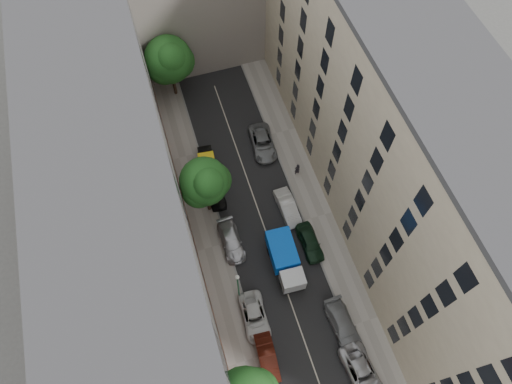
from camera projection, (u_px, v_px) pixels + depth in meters
name	position (u px, v px, depth m)	size (l,w,h in m)	color
ground	(266.00, 232.00, 45.12)	(120.00, 120.00, 0.00)	#4C4C49
road_surface	(266.00, 232.00, 45.11)	(8.00, 44.00, 0.02)	black
sidewalk_left	(212.00, 247.00, 44.26)	(3.00, 44.00, 0.15)	gray
sidewalk_right	(318.00, 217.00, 45.84)	(3.00, 44.00, 0.15)	gray
building_left	(131.00, 219.00, 34.77)	(8.00, 44.00, 20.00)	#454441
building_right	(394.00, 147.00, 37.92)	(8.00, 44.00, 20.00)	#BDAF93
tarp_truck	(285.00, 260.00, 42.21)	(2.50, 5.77, 2.62)	black
car_left_1	(267.00, 358.00, 38.78)	(1.47, 4.21, 1.39)	#4C180F
car_left_2	(255.00, 317.00, 40.46)	(2.18, 4.73, 1.31)	silver
car_left_3	(231.00, 241.00, 43.91)	(1.91, 4.69, 1.36)	#B1B1B6
car_left_4	(216.00, 192.00, 46.47)	(1.63, 4.06, 1.38)	black
car_left_5	(207.00, 164.00, 48.10)	(1.51, 4.32, 1.42)	black
car_right_0	(362.00, 374.00, 38.14)	(2.39, 5.19, 1.44)	#AFAFB4
car_right_1	(343.00, 325.00, 40.07)	(1.98, 4.87, 1.41)	slate
car_right_2	(310.00, 242.00, 43.81)	(1.71, 4.26, 1.45)	black
car_right_3	(288.00, 207.00, 45.62)	(1.53, 4.38, 1.44)	silver
car_right_4	(263.00, 143.00, 49.38)	(2.37, 5.13, 1.43)	slate
tree_mid	(206.00, 183.00, 41.49)	(4.92, 4.58, 7.95)	#382619
tree_far	(170.00, 61.00, 48.90)	(5.44, 5.19, 7.97)	#382619
lamp_post	(238.00, 285.00, 38.69)	(0.36, 0.36, 5.78)	#195A33
pedestrian	(297.00, 169.00, 47.45)	(0.61, 0.40, 1.68)	black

